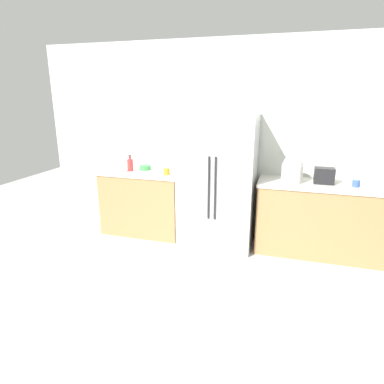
{
  "coord_description": "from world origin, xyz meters",
  "views": [
    {
      "loc": [
        0.97,
        -2.65,
        1.95
      ],
      "look_at": [
        0.04,
        0.45,
        1.0
      ],
      "focal_mm": 30.59,
      "sensor_mm": 36.0,
      "label": 1
    }
  ],
  "objects_px": {
    "cup_a": "(356,183)",
    "toaster": "(324,176)",
    "bottle_a": "(130,165)",
    "rice_cooker": "(292,169)",
    "refrigerator": "(218,181)",
    "cup_b": "(166,172)",
    "bowl_a": "(145,167)",
    "cup_c": "(120,168)"
  },
  "relations": [
    {
      "from": "refrigerator",
      "to": "bowl_a",
      "type": "distance_m",
      "value": 1.12
    },
    {
      "from": "refrigerator",
      "to": "cup_c",
      "type": "bearing_deg",
      "value": -176.52
    },
    {
      "from": "cup_b",
      "to": "bowl_a",
      "type": "distance_m",
      "value": 0.46
    },
    {
      "from": "toaster",
      "to": "bottle_a",
      "type": "height_order",
      "value": "bottle_a"
    },
    {
      "from": "bottle_a",
      "to": "cup_a",
      "type": "bearing_deg",
      "value": -0.05
    },
    {
      "from": "toaster",
      "to": "cup_a",
      "type": "relative_size",
      "value": 2.7
    },
    {
      "from": "refrigerator",
      "to": "cup_c",
      "type": "xyz_separation_m",
      "value": [
        -1.38,
        -0.08,
        0.11
      ]
    },
    {
      "from": "toaster",
      "to": "cup_a",
      "type": "xyz_separation_m",
      "value": [
        0.35,
        -0.05,
        -0.06
      ]
    },
    {
      "from": "toaster",
      "to": "cup_b",
      "type": "height_order",
      "value": "toaster"
    },
    {
      "from": "toaster",
      "to": "refrigerator",
      "type": "bearing_deg",
      "value": -176.84
    },
    {
      "from": "cup_c",
      "to": "toaster",
      "type": "bearing_deg",
      "value": 3.33
    },
    {
      "from": "cup_b",
      "to": "refrigerator",
      "type": "bearing_deg",
      "value": 4.07
    },
    {
      "from": "cup_b",
      "to": "cup_a",
      "type": "bearing_deg",
      "value": 1.78
    },
    {
      "from": "refrigerator",
      "to": "cup_b",
      "type": "height_order",
      "value": "refrigerator"
    },
    {
      "from": "bottle_a",
      "to": "toaster",
      "type": "bearing_deg",
      "value": 1.02
    },
    {
      "from": "refrigerator",
      "to": "toaster",
      "type": "bearing_deg",
      "value": 3.16
    },
    {
      "from": "refrigerator",
      "to": "toaster",
      "type": "distance_m",
      "value": 1.3
    },
    {
      "from": "refrigerator",
      "to": "cup_a",
      "type": "height_order",
      "value": "refrigerator"
    },
    {
      "from": "bowl_a",
      "to": "toaster",
      "type": "bearing_deg",
      "value": -1.99
    },
    {
      "from": "bowl_a",
      "to": "cup_b",
      "type": "bearing_deg",
      "value": -26.66
    },
    {
      "from": "refrigerator",
      "to": "cup_b",
      "type": "distance_m",
      "value": 0.71
    },
    {
      "from": "toaster",
      "to": "cup_a",
      "type": "bearing_deg",
      "value": -7.8
    },
    {
      "from": "rice_cooker",
      "to": "bottle_a",
      "type": "height_order",
      "value": "rice_cooker"
    },
    {
      "from": "rice_cooker",
      "to": "bottle_a",
      "type": "bearing_deg",
      "value": 179.98
    },
    {
      "from": "cup_a",
      "to": "cup_c",
      "type": "relative_size",
      "value": 0.82
    },
    {
      "from": "refrigerator",
      "to": "cup_a",
      "type": "relative_size",
      "value": 20.29
    },
    {
      "from": "cup_a",
      "to": "toaster",
      "type": "bearing_deg",
      "value": 172.2
    },
    {
      "from": "toaster",
      "to": "cup_b",
      "type": "distance_m",
      "value": 2.0
    },
    {
      "from": "bottle_a",
      "to": "bowl_a",
      "type": "bearing_deg",
      "value": 37.45
    },
    {
      "from": "cup_b",
      "to": "cup_c",
      "type": "xyz_separation_m",
      "value": [
        -0.68,
        -0.03,
        0.01
      ]
    },
    {
      "from": "toaster",
      "to": "rice_cooker",
      "type": "height_order",
      "value": "rice_cooker"
    },
    {
      "from": "cup_b",
      "to": "cup_c",
      "type": "height_order",
      "value": "cup_c"
    },
    {
      "from": "bowl_a",
      "to": "bottle_a",
      "type": "bearing_deg",
      "value": -142.55
    },
    {
      "from": "cup_b",
      "to": "bowl_a",
      "type": "bearing_deg",
      "value": 153.34
    },
    {
      "from": "toaster",
      "to": "cup_b",
      "type": "xyz_separation_m",
      "value": [
        -2.0,
        -0.12,
        -0.05
      ]
    },
    {
      "from": "rice_cooker",
      "to": "cup_a",
      "type": "distance_m",
      "value": 0.74
    },
    {
      "from": "cup_b",
      "to": "rice_cooker",
      "type": "bearing_deg",
      "value": 2.64
    },
    {
      "from": "bowl_a",
      "to": "cup_c",
      "type": "bearing_deg",
      "value": -138.69
    },
    {
      "from": "refrigerator",
      "to": "bowl_a",
      "type": "bearing_deg",
      "value": 172.04
    },
    {
      "from": "cup_a",
      "to": "bottle_a",
      "type": "bearing_deg",
      "value": 179.95
    },
    {
      "from": "refrigerator",
      "to": "rice_cooker",
      "type": "relative_size",
      "value": 5.2
    },
    {
      "from": "cup_b",
      "to": "cup_c",
      "type": "bearing_deg",
      "value": -177.12
    }
  ]
}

